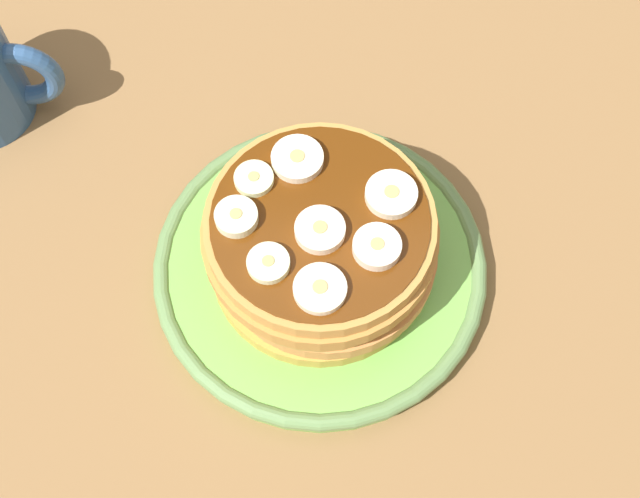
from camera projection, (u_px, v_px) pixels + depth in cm
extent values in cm
cube|color=olive|center=(320.00, 282.00, 63.92)|extent=(140.00, 140.00, 3.00)
cylinder|color=#72B74C|center=(320.00, 269.00, 61.77)|extent=(24.07, 24.07, 1.77)
torus|color=#658B50|center=(320.00, 266.00, 61.21)|extent=(24.59, 24.59, 1.24)
cylinder|color=gold|center=(327.00, 262.00, 60.29)|extent=(15.84, 15.84, 1.38)
cylinder|color=#D1894A|center=(327.00, 248.00, 59.23)|extent=(15.61, 15.61, 1.38)
cylinder|color=#BA8E45|center=(320.00, 238.00, 58.03)|extent=(15.43, 15.43, 1.38)
cylinder|color=#C0843E|center=(317.00, 231.00, 56.75)|extent=(16.19, 16.19, 1.38)
cylinder|color=#C58E43|center=(323.00, 223.00, 55.47)|extent=(15.53, 15.53, 1.38)
cylinder|color=#592B0A|center=(320.00, 220.00, 54.69)|extent=(14.61, 14.61, 0.16)
cylinder|color=#FEE4C2|center=(320.00, 230.00, 53.95)|extent=(3.34, 3.34, 0.90)
cylinder|color=tan|center=(320.00, 227.00, 53.51)|extent=(0.93, 0.93, 0.08)
cylinder|color=#EEF4BA|center=(269.00, 264.00, 52.99)|extent=(2.79, 2.79, 0.76)
cylinder|color=tan|center=(268.00, 261.00, 52.61)|extent=(0.78, 0.78, 0.08)
cylinder|color=#F7E6C4|center=(297.00, 159.00, 56.33)|extent=(3.58, 3.58, 0.81)
cylinder|color=tan|center=(297.00, 156.00, 55.93)|extent=(1.00, 1.00, 0.08)
cylinder|color=beige|center=(327.00, 289.00, 52.24)|extent=(3.43, 3.43, 0.75)
cylinder|color=tan|center=(327.00, 287.00, 51.86)|extent=(0.96, 0.96, 0.08)
cylinder|color=#F8E3C6|center=(377.00, 247.00, 53.38)|extent=(3.17, 3.17, 0.98)
cylinder|color=tan|center=(377.00, 243.00, 52.90)|extent=(0.89, 0.89, 0.08)
cylinder|color=#ECF2B2|center=(254.00, 179.00, 55.72)|extent=(2.68, 2.68, 0.68)
cylinder|color=tan|center=(253.00, 177.00, 55.38)|extent=(0.75, 0.75, 0.08)
cylinder|color=#F3E5C3|center=(391.00, 195.00, 55.13)|extent=(3.51, 3.51, 0.84)
cylinder|color=tan|center=(392.00, 191.00, 54.72)|extent=(0.98, 0.98, 0.08)
cylinder|color=#F2F1C2|center=(236.00, 218.00, 54.31)|extent=(2.87, 2.87, 0.95)
cylinder|color=tan|center=(236.00, 214.00, 53.84)|extent=(0.80, 0.80, 0.08)
torus|color=#33598C|center=(20.00, 76.00, 64.79)|extent=(6.72, 1.53, 6.72)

